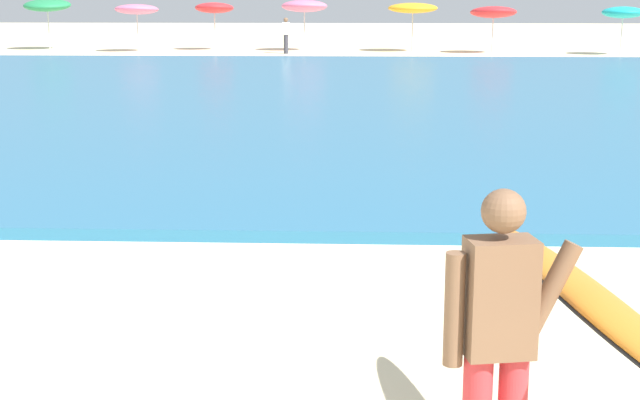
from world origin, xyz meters
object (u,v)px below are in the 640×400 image
at_px(surfer_with_board, 546,324).
at_px(beachgoer_near_row_left, 286,34).
at_px(beach_umbrella_0, 47,5).
at_px(beach_umbrella_2, 214,8).
at_px(beach_umbrella_5, 493,12).
at_px(beach_umbrella_6, 623,12).
at_px(beach_umbrella_1, 137,9).
at_px(beach_umbrella_3, 304,6).
at_px(beach_umbrella_4, 413,8).

relative_size(surfer_with_board, beachgoer_near_row_left, 1.74).
xyz_separation_m(beach_umbrella_0, beachgoer_near_row_left, (11.54, -2.55, -1.23)).
distance_m(beach_umbrella_2, beach_umbrella_5, 12.89).
height_order(surfer_with_board, beachgoer_near_row_left, surfer_with_board).
relative_size(beach_umbrella_0, beach_umbrella_6, 1.17).
bearing_deg(beach_umbrella_5, beach_umbrella_6, -9.66).
height_order(beach_umbrella_1, beach_umbrella_5, beach_umbrella_1).
relative_size(surfer_with_board, beach_umbrella_6, 1.31).
bearing_deg(beach_umbrella_3, surfer_with_board, -84.75).
xyz_separation_m(surfer_with_board, beachgoer_near_row_left, (-4.27, 36.81, -0.19)).
distance_m(beach_umbrella_0, beach_umbrella_4, 17.25).
bearing_deg(beach_umbrella_1, surfer_with_board, -73.55).
relative_size(surfer_with_board, beach_umbrella_5, 1.28).
bearing_deg(beach_umbrella_5, beach_umbrella_2, 172.50).
relative_size(surfer_with_board, beach_umbrella_4, 1.21).
relative_size(beach_umbrella_3, beach_umbrella_4, 1.05).
distance_m(beach_umbrella_0, beach_umbrella_1, 4.88).
bearing_deg(beach_umbrella_0, beach_umbrella_2, -0.91).
distance_m(surfer_with_board, beachgoer_near_row_left, 37.06).
xyz_separation_m(surfer_with_board, beach_umbrella_5, (4.95, 37.55, 0.78)).
relative_size(beach_umbrella_4, beachgoer_near_row_left, 1.44).
height_order(surfer_with_board, beach_umbrella_1, beach_umbrella_1).
bearing_deg(beach_umbrella_2, beachgoer_near_row_left, -34.29).
bearing_deg(beachgoer_near_row_left, beach_umbrella_0, 167.53).
distance_m(beach_umbrella_2, beach_umbrella_4, 9.27).
height_order(beach_umbrella_0, beach_umbrella_4, beach_umbrella_0).
bearing_deg(surfer_with_board, beach_umbrella_4, 87.89).
distance_m(beach_umbrella_2, beach_umbrella_6, 18.41).
height_order(beach_umbrella_2, beach_umbrella_3, beach_umbrella_3).
height_order(beach_umbrella_0, beachgoer_near_row_left, beach_umbrella_0).
bearing_deg(beach_umbrella_2, beach_umbrella_1, -157.58).
height_order(surfer_with_board, beach_umbrella_0, beach_umbrella_0).
bearing_deg(beach_umbrella_2, beach_umbrella_0, 179.09).
bearing_deg(beachgoer_near_row_left, beach_umbrella_5, 4.60).
bearing_deg(beach_umbrella_6, beachgoer_near_row_left, 179.28).
xyz_separation_m(beach_umbrella_0, beach_umbrella_1, (4.64, -1.51, -0.16)).
bearing_deg(beach_umbrella_4, beachgoer_near_row_left, -162.62).
bearing_deg(beachgoer_near_row_left, beach_umbrella_6, -0.72).
distance_m(beach_umbrella_1, beach_umbrella_6, 21.61).
distance_m(surfer_with_board, beach_umbrella_3, 39.10).
bearing_deg(beach_umbrella_1, beach_umbrella_4, 3.36).
height_order(beach_umbrella_3, beach_umbrella_5, beach_umbrella_3).
xyz_separation_m(beach_umbrella_3, beach_umbrella_4, (5.00, -0.33, -0.08)).
distance_m(beach_umbrella_2, beachgoer_near_row_left, 4.44).
xyz_separation_m(beach_umbrella_5, beach_umbrella_6, (5.45, -0.93, 0.01)).
height_order(beach_umbrella_0, beach_umbrella_1, beach_umbrella_0).
bearing_deg(beach_umbrella_6, surfer_with_board, -105.85).
distance_m(beach_umbrella_0, beachgoer_near_row_left, 11.88).
bearing_deg(beach_umbrella_1, beach_umbrella_0, 161.97).
xyz_separation_m(beach_umbrella_4, beachgoer_near_row_left, (-5.69, -1.78, -1.12)).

